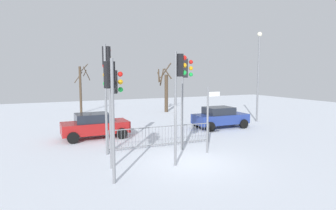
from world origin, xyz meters
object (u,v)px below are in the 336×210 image
traffic_light_mid_right (107,75)px  traffic_light_foreground_left (178,83)px  car_blue_near (220,117)px  traffic_light_rear_left (114,95)px  traffic_light_mid_left (110,93)px  bare_tree_left (81,88)px  car_red_trailing (95,125)px  traffic_light_rear_right (185,82)px  direction_sign_post (209,116)px  street_lamp (259,68)px  bare_tree_centre (165,89)px

traffic_light_mid_right → traffic_light_foreground_left: bearing=-13.2°
traffic_light_foreground_left → car_blue_near: bearing=128.0°
car_blue_near → traffic_light_rear_left: bearing=-147.7°
traffic_light_mid_left → traffic_light_rear_left: 1.46m
traffic_light_rear_left → bare_tree_left: bare_tree_left is taller
traffic_light_mid_left → traffic_light_rear_left: size_ratio=1.07×
traffic_light_mid_left → car_red_trailing: (0.66, 7.10, -2.37)m
car_blue_near → traffic_light_rear_right: bearing=-139.6°
traffic_light_mid_right → direction_sign_post: (4.42, -1.75, -1.96)m
traffic_light_foreground_left → traffic_light_mid_left: size_ratio=1.09×
traffic_light_foreground_left → direction_sign_post: traffic_light_foreground_left is taller
traffic_light_foreground_left → traffic_light_mid_left: 3.03m
traffic_light_rear_left → street_lamp: (12.94, 6.28, 1.31)m
traffic_light_mid_left → car_red_trailing: 7.52m
car_blue_near → bare_tree_centre: size_ratio=0.79×
traffic_light_rear_left → car_red_trailing: 6.13m
car_red_trailing → bare_tree_left: 11.57m
traffic_light_foreground_left → street_lamp: 12.59m
traffic_light_mid_right → direction_sign_post: size_ratio=1.62×
traffic_light_rear_right → traffic_light_mid_right: traffic_light_mid_right is taller
car_red_trailing → bare_tree_centre: (8.46, 8.76, 1.48)m
traffic_light_foreground_left → traffic_light_rear_left: bearing=-111.0°
traffic_light_mid_right → direction_sign_post: 5.15m
bare_tree_left → traffic_light_mid_left: bearing=-94.4°
direction_sign_post → car_blue_near: size_ratio=0.82×
traffic_light_foreground_left → bare_tree_left: 17.92m
traffic_light_foreground_left → street_lamp: (10.46, 6.95, 0.84)m
traffic_light_rear_right → car_blue_near: 6.88m
car_red_trailing → car_blue_near: 8.56m
traffic_light_mid_left → bare_tree_left: bare_tree_left is taller
traffic_light_mid_right → traffic_light_rear_left: size_ratio=1.28×
traffic_light_foreground_left → car_blue_near: (6.28, 6.01, -2.64)m
traffic_light_mid_right → car_blue_near: bearing=58.4°
traffic_light_mid_right → traffic_light_mid_left: bearing=-62.6°
traffic_light_mid_right → car_red_trailing: size_ratio=1.34×
traffic_light_mid_right → bare_tree_centre: traffic_light_mid_right is taller
traffic_light_foreground_left → street_lamp: size_ratio=0.67×
direction_sign_post → car_red_trailing: direction_sign_post is taller
traffic_light_foreground_left → car_red_trailing: 7.29m
street_lamp → bare_tree_left: street_lamp is taller
traffic_light_rear_right → traffic_light_mid_right: 3.74m
traffic_light_mid_right → bare_tree_left: 15.08m
traffic_light_mid_left → traffic_light_mid_right: size_ratio=0.84×
car_blue_near → bare_tree_left: bare_tree_left is taller
traffic_light_rear_left → traffic_light_mid_right: bearing=-160.7°
car_blue_near → traffic_light_mid_left: bearing=-143.0°
traffic_light_mid_right → street_lamp: bearing=56.0°
traffic_light_rear_right → traffic_light_foreground_left: bearing=-6.0°
traffic_light_mid_left → street_lamp: size_ratio=0.61×
traffic_light_rear_right → traffic_light_rear_left: size_ratio=1.14×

